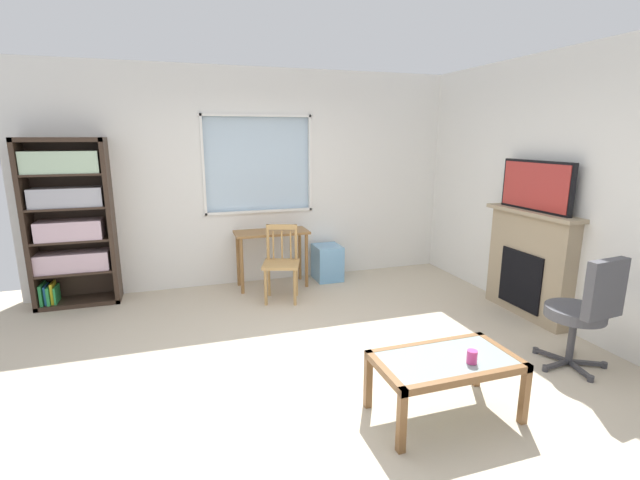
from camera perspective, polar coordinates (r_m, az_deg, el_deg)
The scene contains 12 objects.
ground at distance 4.04m, azimuth -2.31°, elevation -15.61°, with size 6.49×5.93×0.02m, color beige.
wall_back_with_window at distance 5.98m, azimuth -9.05°, elevation 7.56°, with size 5.49×0.15×2.77m.
wall_right at distance 5.11m, azimuth 29.57°, elevation 5.29°, with size 0.12×5.13×2.77m, color white.
bookshelf at distance 5.83m, azimuth -29.33°, elevation 2.49°, with size 0.90×0.38×1.92m.
desk_under_window at distance 5.80m, azimuth -6.18°, elevation -0.14°, with size 0.94×0.43×0.74m.
wooden_chair at distance 5.35m, azimuth -4.95°, elevation -2.85°, with size 0.52×0.51×0.90m.
plastic_drawer_unit at distance 6.14m, azimuth 0.95°, elevation -2.88°, with size 0.35×0.40×0.48m, color #72ADDB.
fireplace at distance 5.35m, azimuth 25.07°, elevation -2.73°, with size 0.26×1.17×1.16m.
tv at distance 5.19m, azimuth 25.82°, elevation 6.23°, with size 0.06×0.93×0.52m.
office_chair at distance 4.32m, azimuth 30.78°, elevation -7.43°, with size 0.57×0.58×1.00m.
coffee_table at distance 3.34m, azimuth 15.71°, elevation -15.27°, with size 0.99×0.55×0.44m.
sippy_cup at distance 3.27m, azimuth 18.81°, elevation -13.91°, with size 0.07×0.07×0.09m, color #DB3D84.
Camera 1 is at (-0.95, -3.42, 1.93)m, focal length 25.11 mm.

